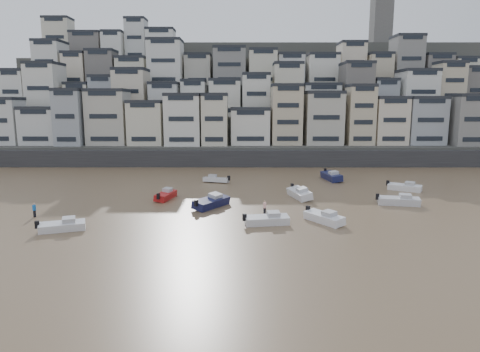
{
  "coord_description": "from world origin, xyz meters",
  "views": [
    {
      "loc": [
        9.27,
        -25.81,
        13.75
      ],
      "look_at": [
        9.16,
        30.0,
        4.0
      ],
      "focal_mm": 32.0,
      "sensor_mm": 36.0,
      "label": 1
    }
  ],
  "objects_px": {
    "boat_e": "(299,192)",
    "boat_g": "(405,186)",
    "person_pink": "(265,208)",
    "boat_c": "(211,201)",
    "boat_h": "(216,179)",
    "boat_i": "(331,175)",
    "person_blue": "(34,210)",
    "boat_j": "(62,225)",
    "boat_f": "(166,194)",
    "boat_a": "(267,218)",
    "boat_d": "(399,199)",
    "boat_b": "(324,216)"
  },
  "relations": [
    {
      "from": "boat_f",
      "to": "boat_e",
      "type": "bearing_deg",
      "value": -75.32
    },
    {
      "from": "boat_b",
      "to": "boat_j",
      "type": "xyz_separation_m",
      "value": [
        -28.77,
        -3.34,
        -0.07
      ]
    },
    {
      "from": "boat_a",
      "to": "boat_c",
      "type": "relative_size",
      "value": 0.85
    },
    {
      "from": "boat_g",
      "to": "boat_f",
      "type": "bearing_deg",
      "value": -139.73
    },
    {
      "from": "boat_b",
      "to": "boat_e",
      "type": "relative_size",
      "value": 0.91
    },
    {
      "from": "boat_d",
      "to": "boat_i",
      "type": "xyz_separation_m",
      "value": [
        -5.2,
        18.58,
        0.11
      ]
    },
    {
      "from": "boat_i",
      "to": "boat_j",
      "type": "distance_m",
      "value": 46.58
    },
    {
      "from": "boat_j",
      "to": "boat_f",
      "type": "bearing_deg",
      "value": 41.67
    },
    {
      "from": "boat_c",
      "to": "boat_i",
      "type": "xyz_separation_m",
      "value": [
        19.96,
        19.95,
        0.04
      ]
    },
    {
      "from": "boat_b",
      "to": "boat_d",
      "type": "distance_m",
      "value": 14.46
    },
    {
      "from": "boat_b",
      "to": "boat_h",
      "type": "height_order",
      "value": "boat_b"
    },
    {
      "from": "boat_c",
      "to": "boat_e",
      "type": "height_order",
      "value": "boat_c"
    },
    {
      "from": "boat_f",
      "to": "boat_g",
      "type": "bearing_deg",
      "value": -67.93
    },
    {
      "from": "boat_a",
      "to": "boat_f",
      "type": "relative_size",
      "value": 1.01
    },
    {
      "from": "boat_g",
      "to": "boat_d",
      "type": "bearing_deg",
      "value": -83.75
    },
    {
      "from": "boat_f",
      "to": "person_pink",
      "type": "xyz_separation_m",
      "value": [
        13.67,
        -8.39,
        0.13
      ]
    },
    {
      "from": "boat_e",
      "to": "boat_g",
      "type": "relative_size",
      "value": 1.14
    },
    {
      "from": "boat_h",
      "to": "boat_a",
      "type": "bearing_deg",
      "value": 122.13
    },
    {
      "from": "boat_e",
      "to": "person_pink",
      "type": "height_order",
      "value": "person_pink"
    },
    {
      "from": "boat_g",
      "to": "boat_i",
      "type": "relative_size",
      "value": 0.81
    },
    {
      "from": "boat_g",
      "to": "boat_j",
      "type": "distance_m",
      "value": 49.58
    },
    {
      "from": "boat_g",
      "to": "person_blue",
      "type": "distance_m",
      "value": 52.84
    },
    {
      "from": "boat_f",
      "to": "boat_j",
      "type": "relative_size",
      "value": 1.05
    },
    {
      "from": "boat_i",
      "to": "person_blue",
      "type": "distance_m",
      "value": 47.85
    },
    {
      "from": "boat_h",
      "to": "boat_i",
      "type": "xyz_separation_m",
      "value": [
        20.33,
        2.29,
        0.25
      ]
    },
    {
      "from": "boat_f",
      "to": "boat_j",
      "type": "bearing_deg",
      "value": 163.89
    },
    {
      "from": "boat_j",
      "to": "boat_a",
      "type": "bearing_deg",
      "value": -13.14
    },
    {
      "from": "person_pink",
      "to": "boat_c",
      "type": "bearing_deg",
      "value": 152.59
    },
    {
      "from": "boat_j",
      "to": "boat_h",
      "type": "bearing_deg",
      "value": 42.63
    },
    {
      "from": "boat_d",
      "to": "boat_f",
      "type": "bearing_deg",
      "value": -175.11
    },
    {
      "from": "boat_c",
      "to": "person_blue",
      "type": "distance_m",
      "value": 21.55
    },
    {
      "from": "person_blue",
      "to": "boat_i",
      "type": "bearing_deg",
      "value": 31.09
    },
    {
      "from": "boat_c",
      "to": "boat_h",
      "type": "xyz_separation_m",
      "value": [
        -0.37,
        17.66,
        -0.21
      ]
    },
    {
      "from": "person_blue",
      "to": "person_pink",
      "type": "bearing_deg",
      "value": 2.5
    },
    {
      "from": "boat_d",
      "to": "person_pink",
      "type": "relative_size",
      "value": 3.38
    },
    {
      "from": "boat_j",
      "to": "person_pink",
      "type": "xyz_separation_m",
      "value": [
        22.14,
        6.93,
        0.17
      ]
    },
    {
      "from": "boat_f",
      "to": "boat_h",
      "type": "distance_m",
      "value": 14.35
    },
    {
      "from": "boat_i",
      "to": "boat_c",
      "type": "bearing_deg",
      "value": -54.17
    },
    {
      "from": "boat_e",
      "to": "person_pink",
      "type": "xyz_separation_m",
      "value": [
        -5.49,
        -9.01,
        0.02
      ]
    },
    {
      "from": "boat_i",
      "to": "boat_d",
      "type": "bearing_deg",
      "value": 6.46
    },
    {
      "from": "boat_i",
      "to": "person_pink",
      "type": "relative_size",
      "value": 3.84
    },
    {
      "from": "boat_d",
      "to": "boat_h",
      "type": "relative_size",
      "value": 1.21
    },
    {
      "from": "boat_f",
      "to": "boat_i",
      "type": "distance_m",
      "value": 30.76
    },
    {
      "from": "boat_h",
      "to": "boat_f",
      "type": "bearing_deg",
      "value": 79.63
    },
    {
      "from": "boat_f",
      "to": "person_pink",
      "type": "height_order",
      "value": "person_pink"
    },
    {
      "from": "boat_a",
      "to": "boat_f",
      "type": "bearing_deg",
      "value": 127.52
    },
    {
      "from": "boat_b",
      "to": "person_blue",
      "type": "xyz_separation_m",
      "value": [
        -34.47,
        2.37,
        0.1
      ]
    },
    {
      "from": "boat_a",
      "to": "boat_i",
      "type": "distance_m",
      "value": 30.91
    },
    {
      "from": "boat_h",
      "to": "boat_j",
      "type": "xyz_separation_m",
      "value": [
        -14.94,
        -28.13,
        0.04
      ]
    },
    {
      "from": "boat_a",
      "to": "boat_j",
      "type": "distance_m",
      "value": 22.29
    }
  ]
}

